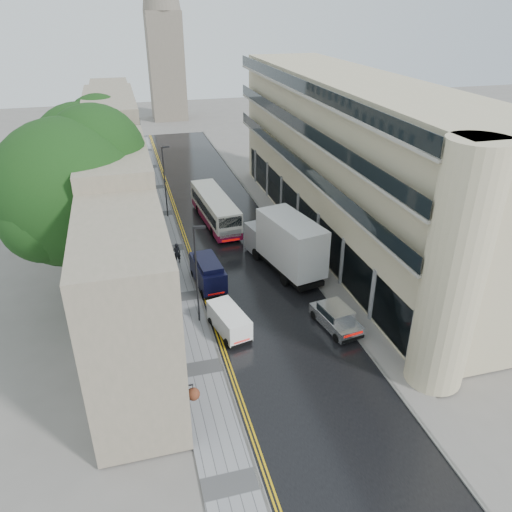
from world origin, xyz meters
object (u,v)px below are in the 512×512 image
silver_hatchback (337,332)px  pedestrian (177,253)px  white_van (227,335)px  tree_near (73,217)px  white_lorry (285,258)px  cream_bus (212,222)px  lamp_post_near (197,276)px  lamp_post_far (165,183)px  tree_far (85,169)px  navy_van (202,283)px

silver_hatchback → pedestrian: (-8.54, 13.36, 0.22)m
silver_hatchback → white_van: (-6.89, 1.41, 0.08)m
tree_near → white_lorry: tree_near is taller
tree_near → white_van: tree_near is taller
cream_bus → lamp_post_near: (-3.50, -13.44, 2.20)m
tree_near → lamp_post_far: size_ratio=1.96×
lamp_post_far → tree_near: bearing=-131.1°
tree_far → cream_bus: tree_far is taller
lamp_post_near → white_lorry: bearing=34.8°
lamp_post_near → navy_van: bearing=86.8°
tree_near → lamp_post_near: (7.41, -4.14, -3.32)m
pedestrian → lamp_post_far: 10.62m
tree_near → silver_hatchback: (15.58, -8.73, -6.15)m
pedestrian → lamp_post_far: size_ratio=0.25×
navy_van → lamp_post_far: 16.21m
navy_van → lamp_post_near: 4.00m
tree_far → white_van: bearing=-67.6°
white_van → lamp_post_near: (-1.28, 3.17, 2.76)m
tree_near → navy_van: (8.20, -1.08, -5.77)m
tree_far → cream_bus: 12.21m
navy_van → pedestrian: 5.83m
white_lorry → white_van: size_ratio=2.42×
silver_hatchback → lamp_post_far: 25.20m
white_van → white_lorry: bearing=34.5°
pedestrian → lamp_post_near: 9.17m
pedestrian → white_van: bearing=87.1°
white_van → pedestrian: pedestrian is taller
silver_hatchback → white_van: bearing=159.4°
cream_bus → navy_van: size_ratio=2.28×
lamp_post_far → pedestrian: bearing=-106.7°
tree_far → lamp_post_near: bearing=-67.5°
tree_near → navy_van: tree_near is taller
tree_near → pedestrian: tree_near is taller
silver_hatchback → navy_van: navy_van is taller
white_van → lamp_post_far: 22.44m
tree_near → lamp_post_far: 16.95m
lamp_post_near → tree_far: bearing=123.8°
pedestrian → lamp_post_near: (0.37, -8.78, 2.62)m
tree_far → silver_hatchback: size_ratio=3.03×
navy_van → pedestrian: (-1.16, 5.72, -0.17)m
cream_bus → white_van: (-2.21, -16.61, -0.56)m
cream_bus → silver_hatchback: cream_bus is taller
tree_near → tree_far: bearing=88.7°
tree_near → silver_hatchback: tree_near is taller
tree_near → lamp_post_near: bearing=-29.2°
tree_near → lamp_post_far: (7.36, 14.91, -3.28)m
cream_bus → white_lorry: bearing=-74.8°
tree_near → white_van: size_ratio=3.69×
tree_near → lamp_post_far: bearing=63.7°
lamp_post_near → lamp_post_far: lamp_post_far is taller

